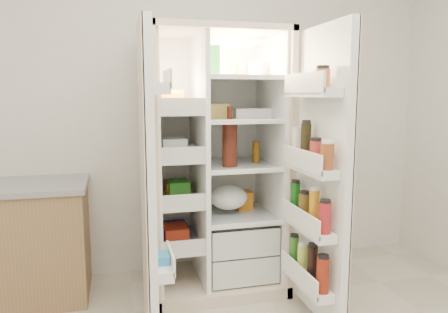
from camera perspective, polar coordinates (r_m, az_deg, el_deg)
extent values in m
cube|color=silver|center=(3.29, -5.51, 7.94)|extent=(4.00, 0.02, 2.70)
cube|color=beige|center=(3.28, -2.60, 0.08)|extent=(0.92, 0.04, 1.80)
cube|color=beige|center=(2.90, -9.80, -1.14)|extent=(0.04, 0.70, 1.80)
cube|color=beige|center=(3.09, 6.68, -0.48)|extent=(0.04, 0.70, 1.80)
cube|color=beige|center=(2.95, -1.34, 16.31)|extent=(0.92, 0.70, 0.04)
cube|color=beige|center=(3.21, -1.23, -16.13)|extent=(0.92, 0.70, 0.08)
cube|color=white|center=(3.25, -2.49, 0.35)|extent=(0.84, 0.02, 1.68)
cube|color=white|center=(2.89, -9.22, -0.72)|extent=(0.02, 0.62, 1.68)
cube|color=white|center=(3.08, 6.17, -0.13)|extent=(0.02, 0.62, 1.68)
cube|color=white|center=(2.94, -3.38, -0.50)|extent=(0.03, 0.62, 1.68)
cube|color=silver|center=(3.17, 1.65, -13.60)|extent=(0.47, 0.52, 0.19)
cube|color=silver|center=(3.10, 1.66, -10.18)|extent=(0.47, 0.52, 0.19)
cube|color=#FFD18C|center=(3.03, 1.39, 14.95)|extent=(0.30, 0.30, 0.02)
cube|color=silver|center=(3.05, -6.20, -11.25)|extent=(0.28, 0.58, 0.02)
cube|color=silver|center=(2.96, -6.29, -5.78)|extent=(0.28, 0.58, 0.02)
cube|color=silver|center=(2.91, -6.38, -0.03)|extent=(0.28, 0.58, 0.02)
cube|color=silver|center=(2.88, -6.48, 5.89)|extent=(0.28, 0.58, 0.02)
cube|color=silver|center=(3.08, 1.57, -7.68)|extent=(0.49, 0.58, 0.01)
cube|color=silver|center=(3.00, 1.60, -1.07)|extent=(0.49, 0.58, 0.01)
cube|color=silver|center=(2.97, 1.62, 5.04)|extent=(0.49, 0.58, 0.02)
cube|color=silver|center=(2.97, 1.64, 10.45)|extent=(0.49, 0.58, 0.02)
cube|color=red|center=(3.03, -6.22, -10.18)|extent=(0.16, 0.20, 0.10)
cube|color=#2A7820|center=(2.95, -6.31, -4.46)|extent=(0.14, 0.18, 0.12)
cube|color=silver|center=(2.90, -6.40, 0.85)|extent=(0.20, 0.22, 0.07)
cube|color=orange|center=(2.88, -6.51, 7.48)|extent=(0.15, 0.16, 0.14)
cube|color=#36339B|center=(3.03, -6.22, -10.27)|extent=(0.18, 0.20, 0.09)
cube|color=orange|center=(2.95, -6.31, -4.65)|extent=(0.14, 0.18, 0.10)
cube|color=white|center=(2.90, -6.41, 1.34)|extent=(0.16, 0.16, 0.12)
sphere|color=orange|center=(3.10, -0.24, -15.39)|extent=(0.07, 0.07, 0.07)
sphere|color=orange|center=(3.15, 1.22, -14.94)|extent=(0.07, 0.07, 0.07)
sphere|color=orange|center=(3.14, 3.24, -15.02)|extent=(0.07, 0.07, 0.07)
sphere|color=orange|center=(3.23, 0.02, -14.34)|extent=(0.07, 0.07, 0.07)
sphere|color=orange|center=(3.24, 1.88, -14.29)|extent=(0.07, 0.07, 0.07)
sphere|color=orange|center=(3.23, 3.84, -14.36)|extent=(0.07, 0.07, 0.07)
sphere|color=orange|center=(3.16, -1.15, -14.88)|extent=(0.07, 0.07, 0.07)
sphere|color=orange|center=(3.27, 2.82, -14.05)|extent=(0.07, 0.07, 0.07)
ellipsoid|color=#446D24|center=(3.12, 1.56, -9.80)|extent=(0.26, 0.24, 0.11)
cylinder|color=#47180F|center=(2.85, 0.78, 1.79)|extent=(0.10, 0.10, 0.32)
cylinder|color=brown|center=(3.04, 4.33, 0.63)|extent=(0.05, 0.05, 0.15)
cube|color=green|center=(2.81, -1.39, 12.73)|extent=(0.07, 0.07, 0.20)
cylinder|color=white|center=(3.03, 4.46, 11.53)|extent=(0.12, 0.12, 0.11)
cylinder|color=#9A5323|center=(3.03, 2.39, 11.50)|extent=(0.08, 0.08, 0.10)
cube|color=white|center=(3.01, 3.83, 5.84)|extent=(0.26, 0.11, 0.07)
cube|color=tan|center=(2.92, -1.05, 6.12)|extent=(0.16, 0.09, 0.10)
ellipsoid|color=white|center=(3.02, 0.63, -6.18)|extent=(0.27, 0.24, 0.17)
cube|color=orange|center=(3.18, 2.65, -5.83)|extent=(0.11, 0.13, 0.13)
cube|color=white|center=(2.35, -10.16, -3.33)|extent=(0.05, 0.40, 1.72)
cube|color=beige|center=(2.35, -10.77, -3.35)|extent=(0.01, 0.40, 1.72)
cube|color=white|center=(2.50, -8.21, -14.54)|extent=(0.09, 0.32, 0.06)
cube|color=white|center=(2.31, -8.72, 8.98)|extent=(0.09, 0.32, 0.06)
cube|color=#338CCC|center=(2.49, -8.22, -13.90)|extent=(0.07, 0.12, 0.10)
cube|color=white|center=(2.54, 13.15, -2.55)|extent=(0.05, 0.58, 1.72)
cube|color=beige|center=(2.55, 13.65, -2.52)|extent=(0.01, 0.58, 1.72)
cube|color=white|center=(2.70, 11.01, -16.14)|extent=(0.11, 0.50, 0.05)
cube|color=white|center=(2.57, 11.22, -9.23)|extent=(0.11, 0.50, 0.05)
cube|color=white|center=(2.49, 11.45, -1.53)|extent=(0.11, 0.50, 0.05)
cube|color=white|center=(2.46, 11.74, 8.39)|extent=(0.11, 0.50, 0.05)
cylinder|color=maroon|center=(2.48, 13.14, -15.27)|extent=(0.07, 0.07, 0.20)
cylinder|color=black|center=(2.59, 11.78, -14.01)|extent=(0.06, 0.06, 0.22)
cylinder|color=#BDD948|center=(2.70, 10.52, -13.43)|extent=(0.06, 0.06, 0.18)
cylinder|color=#357426|center=(2.81, 9.39, -12.42)|extent=(0.06, 0.06, 0.19)
cylinder|color=#A91C22|center=(2.37, 13.40, -8.05)|extent=(0.07, 0.07, 0.17)
cylinder|color=#C57F17|center=(2.48, 12.01, -6.82)|extent=(0.06, 0.06, 0.21)
cylinder|color=brown|center=(2.60, 10.72, -6.65)|extent=(0.07, 0.07, 0.16)
cylinder|color=#155814|center=(2.71, 9.56, -5.57)|extent=(0.06, 0.06, 0.20)
cylinder|color=brown|center=(2.30, 13.68, -0.02)|extent=(0.07, 0.07, 0.14)
cylinder|color=#A7312A|center=(2.42, 12.24, 0.41)|extent=(0.07, 0.07, 0.14)
cylinder|color=black|center=(2.53, 10.95, 1.82)|extent=(0.06, 0.06, 0.23)
cylinder|color=#F4E7C9|center=(2.65, 9.74, 1.59)|extent=(0.06, 0.06, 0.18)
cylinder|color=#AF642B|center=(2.35, 13.10, 10.19)|extent=(0.08, 0.08, 0.10)
cube|color=#896544|center=(3.21, -27.53, -10.65)|extent=(1.06, 0.55, 0.76)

